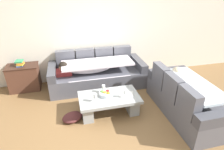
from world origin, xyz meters
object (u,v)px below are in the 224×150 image
Objects in this scene: coffee_table at (109,102)px; crumpled_garment at (72,117)px; couch_near_window at (186,98)px; wine_glass_near_right at (125,92)px; side_cabinet at (24,78)px; fruit_bowl at (106,93)px; wine_glass_near_left at (95,96)px; couch_along_wall at (96,74)px; wine_glass_far_back at (103,87)px; open_magazine at (126,94)px; book_stack_on_cabinet at (20,63)px.

coffee_table is 0.78m from crumpled_garment.
wine_glass_near_right is (-1.21, 0.27, 0.16)m from couch_near_window.
side_cabinet is (-2.09, 1.50, -0.17)m from wine_glass_near_right.
fruit_bowl reaches higher than coffee_table.
fruit_bowl is at bearing 136.07° from coffee_table.
wine_glass_near_left and wine_glass_near_right have the same top height.
crumpled_garment is (-0.46, 0.04, -0.44)m from wine_glass_near_left.
couch_along_wall is 1.75m from side_cabinet.
wine_glass_near_left is at bearing -99.85° from couch_along_wall.
open_magazine is at bearing -24.51° from wine_glass_far_back.
fruit_bowl is at bearing 154.53° from wine_glass_near_right.
side_cabinet is at bearing 61.73° from couch_near_window.
book_stack_on_cabinet reaches higher than wine_glass_near_right.
wine_glass_far_back reaches higher than open_magazine.
open_magazine is 0.39× the size of side_cabinet.
fruit_bowl is 1.69× the size of wine_glass_near_left.
wine_glass_near_left is (-0.22, -1.28, 0.16)m from couch_along_wall.
crumpled_garment is (-0.75, -0.07, -0.18)m from coffee_table.
wine_glass_near_right is 0.59× the size of open_magazine.
couch_along_wall is at bearing 45.34° from couch_near_window.
couch_along_wall reaches higher than fruit_bowl.
open_magazine is 1.32× the size of book_stack_on_cabinet.
couch_near_window is 11.26× the size of wine_glass_far_back.
couch_along_wall is 1.25× the size of couch_near_window.
wine_glass_far_back is 0.23× the size of side_cabinet.
couch_along_wall is 1.95× the size of coffee_table.
couch_along_wall is 8.34× the size of open_magazine.
wine_glass_near_right is at bearing -0.04° from wine_glass_near_left.
open_magazine is (0.41, -1.18, 0.05)m from couch_along_wall.
book_stack_on_cabinet is (-3.32, 1.77, 0.37)m from couch_near_window.
coffee_table is (0.07, -1.17, -0.09)m from couch_along_wall.
fruit_bowl reaches higher than open_magazine.
coffee_table is at bearing -86.50° from couch_along_wall.
book_stack_on_cabinet is at bearing 142.93° from fruit_bowl.
wine_glass_near_left is 0.64m from crumpled_garment.
couch_along_wall reaches higher than wine_glass_near_right.
side_cabinet is at bearing 144.31° from wine_glass_near_right.
couch_along_wall is 8.34× the size of fruit_bowl.
wine_glass_far_back is at bearing 172.52° from open_magazine.
couch_along_wall is at bearing 89.64° from wine_glass_far_back.
wine_glass_far_back is 0.59× the size of open_magazine.
book_stack_on_cabinet is (-1.53, 1.50, 0.21)m from wine_glass_near_left.
wine_glass_near_left is at bearing -145.70° from fruit_bowl.
couch_along_wall is 1.00m from wine_glass_far_back.
wine_glass_near_left is 0.65m from open_magazine.
couch_along_wall is 14.06× the size of wine_glass_near_right.
coffee_table is 2.34m from book_stack_on_cabinet.
wine_glass_near_right is 0.16m from open_magazine.
couch_near_window is 1.61m from fruit_bowl.
couch_near_window reaches higher than wine_glass_far_back.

